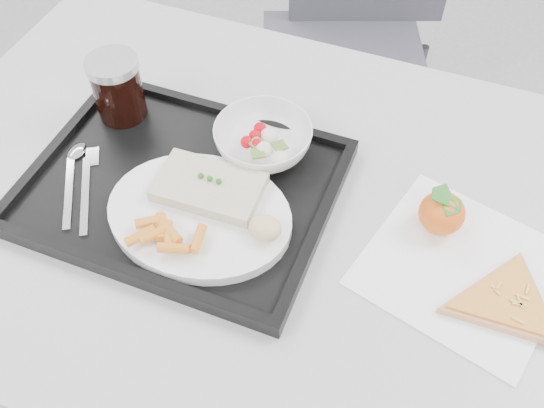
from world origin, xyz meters
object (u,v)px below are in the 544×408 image
cola_glass (117,87)px  tangerine (442,213)px  table (275,231)px  pizza_slice (506,302)px  tray (182,187)px  chair (356,19)px  salad_bowl (263,140)px  dinner_plate (200,215)px

cola_glass → tangerine: (0.53, -0.03, -0.04)m
table → pizza_slice: (0.34, -0.05, 0.08)m
table → tray: bearing=-169.4°
table → pizza_slice: bearing=-8.1°
tray → tangerine: bearing=10.9°
chair → tangerine: 0.86m
chair → cola_glass: 0.81m
cola_glass → salad_bowl: bearing=1.4°
table → salad_bowl: salad_bowl is taller
tangerine → pizza_slice: tangerine is taller
table → tangerine: bearing=11.2°
dinner_plate → tangerine: tangerine is taller
table → chair: 0.82m
chair → tray: bearing=-93.7°
salad_bowl → tangerine: 0.29m
chair → tray: chair is taller
tray → salad_bowl: size_ratio=2.96×
cola_glass → pizza_slice: cola_glass is taller
dinner_plate → tangerine: bearing=20.6°
salad_bowl → cola_glass: 0.25m
chair → tangerine: chair is taller
table → pizza_slice: pizza_slice is taller
dinner_plate → cola_glass: size_ratio=2.50×
salad_bowl → chair: bearing=92.8°
table → tangerine: size_ratio=14.72×
table → tray: (-0.14, -0.03, 0.08)m
dinner_plate → tangerine: size_ratio=3.31×
tray → dinner_plate: 0.07m
salad_bowl → tangerine: tangerine is taller
dinner_plate → salad_bowl: 0.16m
table → chair: chair is taller
tray → salad_bowl: 0.15m
chair → tangerine: bearing=-67.0°
table → chair: (-0.09, 0.80, -0.15)m
chair → dinner_plate: bearing=-89.9°
chair → cola_glass: (-0.21, -0.72, 0.28)m
pizza_slice → tray: bearing=177.4°
tray → pizza_slice: (0.48, -0.02, 0.00)m
table → dinner_plate: dinner_plate is taller
cola_glass → pizza_slice: 0.66m
cola_glass → tangerine: cola_glass is taller
table → salad_bowl: bearing=122.2°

